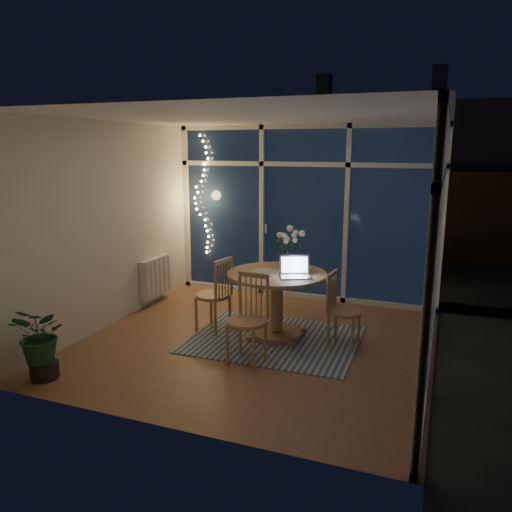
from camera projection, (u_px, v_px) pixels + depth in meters
name	position (u px, v px, depth m)	size (l,w,h in m)	color
floor	(257.00, 342.00, 5.95)	(4.00, 4.00, 0.00)	brown
ceiling	(257.00, 116.00, 5.39)	(4.00, 4.00, 0.00)	silver
wall_back	(304.00, 213.00, 7.49)	(4.00, 0.04, 2.60)	silver
wall_front	(164.00, 276.00, 3.85)	(4.00, 0.04, 2.60)	silver
wall_left	(111.00, 225.00, 6.37)	(0.04, 4.00, 2.60)	silver
wall_right	(444.00, 247.00, 4.97)	(0.04, 4.00, 2.60)	silver
window_wall_back	(303.00, 214.00, 7.46)	(4.00, 0.10, 2.60)	silver
window_wall_right	(439.00, 247.00, 4.98)	(0.10, 4.00, 2.60)	silver
radiator	(156.00, 277.00, 7.36)	(0.10, 0.70, 0.58)	silver
fairy_lights	(202.00, 195.00, 7.91)	(0.24, 0.10, 1.85)	#E5B05B
garden_patio	(365.00, 262.00, 10.34)	(12.00, 6.00, 0.10)	black
garden_fence	(348.00, 212.00, 10.77)	(11.00, 0.08, 1.80)	#332112
neighbour_roof	(383.00, 150.00, 13.12)	(7.00, 3.00, 2.20)	#31353B
garden_shrubs	(282.00, 248.00, 9.23)	(0.90, 0.90, 0.90)	#15311A
rug	(274.00, 339.00, 6.02)	(1.98, 1.58, 0.01)	#BAB197
dining_table	(277.00, 305.00, 6.03)	(1.19, 1.19, 0.81)	#A9794C
chair_left	(213.00, 294.00, 6.23)	(0.45, 0.45, 0.96)	#A9794C
chair_right	(344.00, 310.00, 5.72)	(0.41, 0.41, 0.89)	#A9794C
chair_front	(247.00, 320.00, 5.28)	(0.45, 0.45, 0.98)	#A9794C
laptop	(296.00, 266.00, 5.71)	(0.35, 0.30, 0.26)	silver
flower_vase	(289.00, 259.00, 6.19)	(0.20, 0.20, 0.21)	silver
bowl	(304.00, 270.00, 6.01)	(0.15, 0.15, 0.04)	white
newspapers	(266.00, 272.00, 5.94)	(0.35, 0.27, 0.01)	beige
phone	(274.00, 273.00, 5.89)	(0.11, 0.06, 0.01)	black
potted_plant	(42.00, 342.00, 4.94)	(0.54, 0.47, 0.76)	#194722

